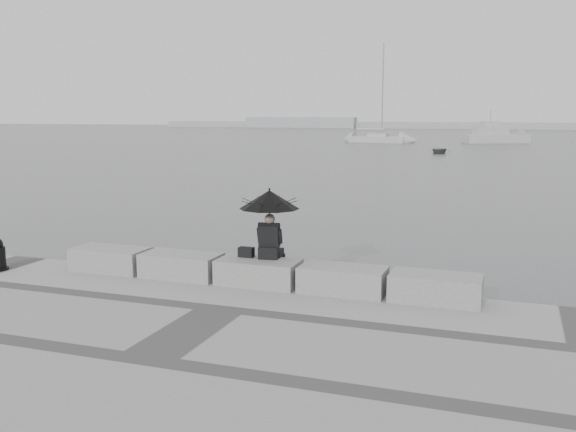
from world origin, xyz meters
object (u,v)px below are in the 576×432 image
at_px(seated_person, 269,208).
at_px(dinghy, 439,150).
at_px(sailboat_left, 378,139).
at_px(motor_cruiser, 496,136).

relative_size(seated_person, dinghy, 0.43).
bearing_deg(seated_person, sailboat_left, 92.01).
bearing_deg(motor_cruiser, dinghy, -125.71).
relative_size(motor_cruiser, dinghy, 2.70).
height_order(sailboat_left, dinghy, sailboat_left).
bearing_deg(sailboat_left, motor_cruiser, 22.44).
distance_m(sailboat_left, dinghy, 23.13).
height_order(motor_cruiser, dinghy, motor_cruiser).
relative_size(sailboat_left, motor_cruiser, 1.49).
xyz_separation_m(sailboat_left, motor_cruiser, (14.68, 4.21, 0.37)).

